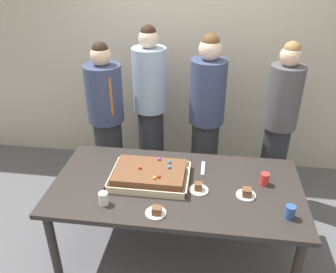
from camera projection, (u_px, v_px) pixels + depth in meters
name	position (u px, v px, depth m)	size (l,w,h in m)	color
ground_plane	(175.00, 250.00, 3.10)	(12.00, 12.00, 0.00)	#5B5B60
interior_back_panel	(194.00, 39.00, 3.77)	(8.00, 0.12, 3.00)	beige
party_table	(176.00, 192.00, 2.79)	(1.98, 1.00, 0.72)	#2D2826
sheet_cake	(150.00, 175.00, 2.79)	(0.63, 0.45, 0.13)	beige
plated_slice_near_left	(246.00, 193.00, 2.62)	(0.15, 0.15, 0.07)	white
plated_slice_near_right	(199.00, 188.00, 2.68)	(0.15, 0.15, 0.07)	white
plated_slice_far_left	(156.00, 212.00, 2.44)	(0.15, 0.15, 0.06)	white
drink_cup_nearest	(265.00, 179.00, 2.74)	(0.07, 0.07, 0.10)	red
drink_cup_middle	(104.00, 198.00, 2.53)	(0.07, 0.07, 0.10)	white
drink_cup_far_end	(290.00, 212.00, 2.40)	(0.07, 0.07, 0.10)	#2D5199
cake_server_utensil	(203.00, 168.00, 2.95)	(0.03, 0.20, 0.01)	silver
person_serving_front	(150.00, 108.00, 3.59)	(0.34, 0.34, 1.76)	#28282D
person_green_shirt_behind	(206.00, 116.00, 3.49)	(0.35, 0.35, 1.71)	#28282D
person_striped_tie_right	(279.00, 124.00, 3.36)	(0.32, 0.32, 1.68)	#28282D
person_far_right_suit	(107.00, 120.00, 3.52)	(0.36, 0.36, 1.63)	#28282D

